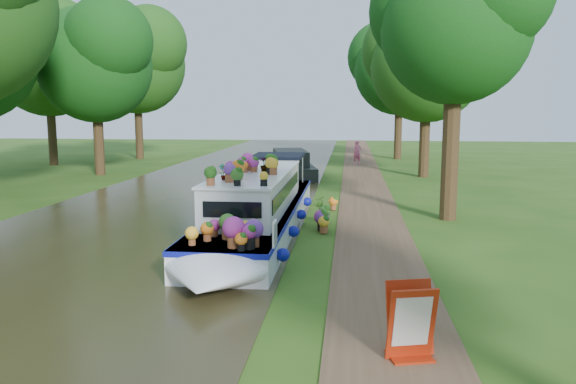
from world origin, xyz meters
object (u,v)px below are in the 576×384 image
Objects in this scene: second_boat at (290,166)px; sandwich_board at (411,325)px; plant_boat at (257,206)px; pedestrian_pink at (357,153)px.

second_boat is 22.82m from sandwich_board.
plant_boat reaches higher than second_boat.
plant_boat is 21.62m from pedestrian_pink.
plant_boat is 8.68× the size of pedestrian_pink.
second_boat is 6.85× the size of sandwich_board.
pedestrian_pink reaches higher than second_boat.
pedestrian_pink is (-0.42, 29.46, 0.27)m from sandwich_board.
sandwich_board is 0.73× the size of pedestrian_pink.
second_boat is at bearing 92.00° from plant_boat.
plant_boat is at bearing 99.77° from sandwich_board.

